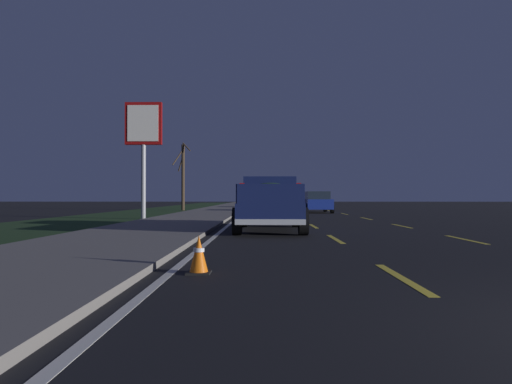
{
  "coord_description": "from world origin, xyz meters",
  "views": [
    {
      "loc": [
        -2.93,
        3.73,
        1.17
      ],
      "look_at": [
        14.63,
        4.02,
        1.35
      ],
      "focal_mm": 30.58,
      "sensor_mm": 36.0,
      "label": 1
    }
  ],
  "objects_px": {
    "sedan_blue": "(316,202)",
    "gas_price_sign": "(144,132)",
    "bare_tree_far": "(183,175)",
    "pickup_truck": "(270,202)",
    "sedan_black": "(300,201)",
    "traffic_cone_near": "(199,255)"
  },
  "relations": [
    {
      "from": "bare_tree_far",
      "to": "pickup_truck",
      "type": "bearing_deg",
      "value": -162.17
    },
    {
      "from": "pickup_truck",
      "to": "sedan_black",
      "type": "distance_m",
      "value": 28.02
    },
    {
      "from": "gas_price_sign",
      "to": "bare_tree_far",
      "type": "bearing_deg",
      "value": 2.55
    },
    {
      "from": "bare_tree_far",
      "to": "traffic_cone_near",
      "type": "xyz_separation_m",
      "value": [
        -30.49,
        -5.89,
        -2.69
      ]
    },
    {
      "from": "sedan_black",
      "to": "traffic_cone_near",
      "type": "height_order",
      "value": "sedan_black"
    },
    {
      "from": "gas_price_sign",
      "to": "traffic_cone_near",
      "type": "xyz_separation_m",
      "value": [
        -15.87,
        -5.24,
        -4.22
      ]
    },
    {
      "from": "sedan_black",
      "to": "gas_price_sign",
      "type": "xyz_separation_m",
      "value": [
        -20.37,
        9.84,
        3.72
      ]
    },
    {
      "from": "pickup_truck",
      "to": "traffic_cone_near",
      "type": "height_order",
      "value": "pickup_truck"
    },
    {
      "from": "traffic_cone_near",
      "to": "bare_tree_far",
      "type": "bearing_deg",
      "value": 10.93
    },
    {
      "from": "traffic_cone_near",
      "to": "sedan_black",
      "type": "bearing_deg",
      "value": -7.24
    },
    {
      "from": "pickup_truck",
      "to": "bare_tree_far",
      "type": "relative_size",
      "value": 0.94
    },
    {
      "from": "bare_tree_far",
      "to": "sedan_black",
      "type": "bearing_deg",
      "value": -61.27
    },
    {
      "from": "sedan_blue",
      "to": "gas_price_sign",
      "type": "xyz_separation_m",
      "value": [
        -9.47,
        10.11,
        3.72
      ]
    },
    {
      "from": "pickup_truck",
      "to": "sedan_blue",
      "type": "height_order",
      "value": "pickup_truck"
    },
    {
      "from": "pickup_truck",
      "to": "gas_price_sign",
      "type": "relative_size",
      "value": 0.9
    },
    {
      "from": "pickup_truck",
      "to": "gas_price_sign",
      "type": "distance_m",
      "value": 10.46
    },
    {
      "from": "sedan_black",
      "to": "traffic_cone_near",
      "type": "xyz_separation_m",
      "value": [
        -36.24,
        4.61,
        -0.5
      ]
    },
    {
      "from": "sedan_blue",
      "to": "gas_price_sign",
      "type": "relative_size",
      "value": 0.73
    },
    {
      "from": "sedan_blue",
      "to": "gas_price_sign",
      "type": "bearing_deg",
      "value": 133.14
    },
    {
      "from": "sedan_blue",
      "to": "sedan_black",
      "type": "xyz_separation_m",
      "value": [
        10.9,
        0.27,
        0.0
      ]
    },
    {
      "from": "pickup_truck",
      "to": "sedan_black",
      "type": "xyz_separation_m",
      "value": [
        27.81,
        -3.4,
        -0.2
      ]
    },
    {
      "from": "gas_price_sign",
      "to": "bare_tree_far",
      "type": "distance_m",
      "value": 14.71
    }
  ]
}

